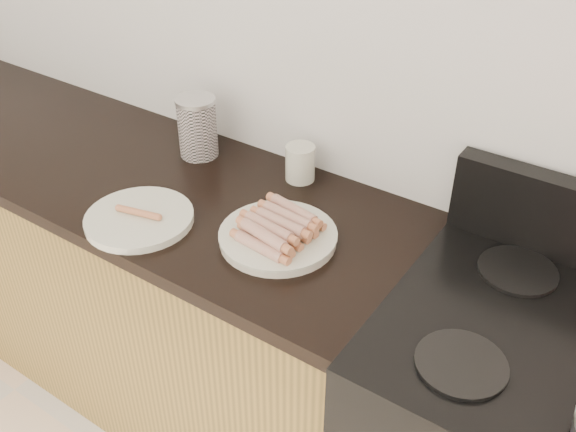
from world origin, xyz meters
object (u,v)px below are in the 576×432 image
Objects in this scene: canister at (197,127)px; side_plate at (139,219)px; mug at (300,163)px; main_plate at (278,238)px.

side_plate is at bearing -73.63° from canister.
side_plate is 0.38m from canister.
side_plate is 1.52× the size of canister.
mug is at bearing 9.12° from canister.
mug is at bearing 61.27° from side_plate.
main_plate is at bearing 21.46° from side_plate.
canister is 0.34m from mug.
side_plate is at bearing -158.54° from main_plate.
canister is (-0.10, 0.36, 0.08)m from side_plate.
canister is 1.76× the size of mug.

